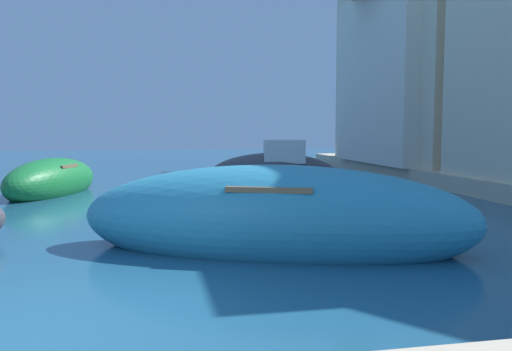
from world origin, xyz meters
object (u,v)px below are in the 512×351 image
at_px(moored_boat_2, 274,174).
at_px(moored_boat_4, 275,220).
at_px(waterfront_building_annex, 443,64).
at_px(moored_boat_0, 52,181).
at_px(waterfront_building_far, 437,52).

height_order(moored_boat_2, moored_boat_4, moored_boat_2).
bearing_deg(moored_boat_4, waterfront_building_annex, -108.06).
relative_size(moored_boat_2, waterfront_building_annex, 0.54).
xyz_separation_m(moored_boat_0, waterfront_building_far, (14.43, 4.29, 4.60)).
bearing_deg(moored_boat_2, moored_boat_0, 8.70).
distance_m(moored_boat_0, moored_boat_2, 6.51).
height_order(moored_boat_0, moored_boat_4, moored_boat_4).
bearing_deg(moored_boat_0, moored_boat_2, -71.17).
bearing_deg(waterfront_building_far, moored_boat_2, -150.10).
distance_m(moored_boat_4, waterfront_building_far, 16.45).
distance_m(moored_boat_0, waterfront_building_annex, 15.46).
height_order(moored_boat_4, waterfront_building_annex, waterfront_building_annex).
xyz_separation_m(moored_boat_2, waterfront_building_annex, (7.93, 4.06, 3.97)).
relative_size(moored_boat_4, waterfront_building_annex, 0.85).
xyz_separation_m(moored_boat_0, moored_boat_2, (6.50, -0.27, 0.10)).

